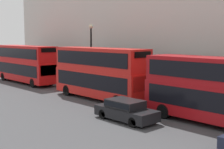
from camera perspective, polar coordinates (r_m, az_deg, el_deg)
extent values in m
cube|color=#A80F14|center=(20.45, 19.63, -5.02)|extent=(2.55, 10.54, 2.18)
cube|color=#A80F14|center=(20.16, 19.86, 0.42)|extent=(2.50, 10.33, 1.72)
cube|color=black|center=(20.40, 19.66, -4.30)|extent=(2.59, 9.70, 1.22)
cube|color=black|center=(20.15, 19.87, 0.67)|extent=(2.59, 9.70, 1.03)
cylinder|color=black|center=(21.64, 9.42, -6.62)|extent=(0.30, 1.00, 1.00)
cylinder|color=black|center=(23.42, 12.80, -5.66)|extent=(0.30, 1.00, 1.00)
cube|color=red|center=(27.64, -2.23, -1.50)|extent=(2.55, 10.09, 2.28)
cube|color=red|center=(27.41, -2.25, 2.87)|extent=(2.50, 9.89, 1.93)
cube|color=black|center=(27.60, -2.23, -0.94)|extent=(2.59, 9.29, 1.28)
cube|color=black|center=(27.41, -2.25, 3.07)|extent=(2.59, 9.29, 1.16)
cube|color=black|center=(24.04, 5.61, -1.69)|extent=(2.17, 0.06, 1.14)
cube|color=black|center=(23.81, 5.67, 3.63)|extent=(1.78, 0.06, 0.46)
cylinder|color=black|center=(24.56, 1.06, -4.91)|extent=(0.30, 1.00, 1.00)
cylinder|color=black|center=(26.14, 4.62, -4.21)|extent=(0.30, 1.00, 1.00)
cylinder|color=black|center=(29.81, -8.21, -2.88)|extent=(0.30, 1.00, 1.00)
cylinder|color=black|center=(31.13, -4.81, -2.42)|extent=(0.30, 1.00, 1.00)
cube|color=red|center=(38.97, -15.51, 0.69)|extent=(2.55, 10.74, 2.27)
cube|color=red|center=(38.81, -15.61, 3.72)|extent=(2.50, 10.52, 1.86)
cube|color=black|center=(38.94, -15.52, 1.09)|extent=(2.59, 9.88, 1.27)
cube|color=black|center=(38.81, -15.61, 3.86)|extent=(2.59, 9.88, 1.12)
cube|color=black|center=(34.30, -11.40, 0.76)|extent=(2.17, 0.06, 1.14)
cube|color=black|center=(34.14, -11.48, 4.38)|extent=(1.78, 0.06, 0.45)
cylinder|color=black|center=(35.26, -14.24, -1.51)|extent=(0.30, 1.00, 1.00)
cylinder|color=black|center=(36.38, -11.14, -1.18)|extent=(0.30, 1.00, 1.00)
cylinder|color=black|center=(41.98, -19.21, -0.37)|extent=(0.30, 1.00, 1.00)
cylinder|color=black|center=(42.92, -16.47, -0.12)|extent=(0.30, 1.00, 1.00)
cube|color=black|center=(20.81, 2.61, -7.02)|extent=(1.86, 4.37, 0.68)
cube|color=black|center=(20.75, 2.40, -5.35)|extent=(1.64, 2.40, 0.52)
cube|color=black|center=(20.74, 2.40, -5.28)|extent=(1.68, 2.28, 0.34)
cylinder|color=black|center=(19.35, 3.88, -8.71)|extent=(0.22, 0.64, 0.64)
cylinder|color=black|center=(20.55, 7.04, -7.82)|extent=(0.22, 0.64, 0.64)
cylinder|color=black|center=(21.30, -1.67, -7.25)|extent=(0.22, 0.64, 0.64)
cylinder|color=black|center=(22.38, 1.51, -6.55)|extent=(0.22, 0.64, 0.64)
cylinder|color=black|center=(31.81, -3.82, 2.65)|extent=(0.18, 0.18, 6.36)
sphere|color=beige|center=(31.74, -3.87, 8.78)|extent=(0.44, 0.44, 0.44)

